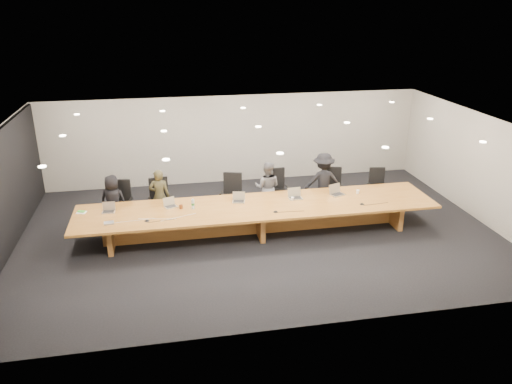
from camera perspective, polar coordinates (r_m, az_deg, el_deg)
The scene contains 29 objects.
ground at distance 12.80m, azimuth 0.25°, elevation -4.65°, with size 12.00×12.00×0.00m, color black.
back_wall at distance 16.02m, azimuth -2.50°, elevation 6.06°, with size 12.00×0.02×2.80m, color beige.
left_wall_panel at distance 12.62m, azimuth -27.25°, elevation -0.75°, with size 0.08×7.84×2.74m, color black.
conference_table at distance 12.58m, azimuth 0.26°, elevation -2.52°, with size 9.00×1.80×0.75m.
chair_far_left at distance 13.60m, azimuth -15.25°, elevation -1.15°, with size 0.59×0.59×1.17m, color black, non-canonical shape.
chair_left at distance 13.45m, azimuth -10.81°, elevation -0.96°, with size 0.61×0.61×1.19m, color black, non-canonical shape.
chair_mid_left at distance 13.53m, azimuth -2.80°, elevation -0.41°, with size 0.62×0.62×1.21m, color black, non-canonical shape.
chair_mid_right at distance 13.90m, azimuth 2.54°, elevation 0.19°, with size 0.61×0.61×1.20m, color black, non-canonical shape.
chair_right at distance 14.29m, azimuth 8.76°, elevation 0.46°, with size 0.59×0.59×1.16m, color black, non-canonical shape.
chair_far_right at distance 14.76m, azimuth 13.78°, elevation 0.59°, with size 0.55×0.55×1.07m, color black, non-canonical shape.
person_a at distance 13.45m, azimuth -16.01°, elevation -0.97°, with size 0.68×0.44×1.39m, color black.
person_b at distance 13.35m, azimuth -10.96°, elevation -0.48°, with size 0.54×0.35×1.47m, color #33301C.
person_c at distance 13.74m, azimuth 1.30°, elevation 0.53°, with size 0.71×0.55×1.46m, color #59595B.
person_d at distance 14.05m, azimuth 7.68°, elevation 1.20°, with size 1.06×0.61×1.64m, color black.
laptop_a at distance 12.58m, azimuth -16.55°, elevation -1.73°, with size 0.30×0.22×0.24m, color tan, non-canonical shape.
laptop_b at distance 12.54m, azimuth -9.74°, elevation -1.21°, with size 0.30×0.22×0.23m, color #C1B693, non-canonical shape.
laptop_c at distance 12.67m, azimuth -2.01°, elevation -0.63°, with size 0.31×0.23×0.25m, color #BBB08F, non-canonical shape.
laptop_d at distance 12.91m, azimuth 4.55°, elevation -0.19°, with size 0.34×0.25×0.27m, color #B8AD8C, non-canonical shape.
laptop_e at distance 13.29m, azimuth 9.32°, elevation 0.23°, with size 0.36×0.26×0.28m, color tan, non-canonical shape.
water_bottle at distance 12.36m, azimuth -7.22°, elevation -1.39°, with size 0.08×0.08×0.24m, color silver.
amber_mug at distance 12.43m, azimuth -8.57°, elevation -1.66°, with size 0.08×0.08×0.11m, color brown.
paper_cup_near at distance 12.82m, azimuth 4.18°, elevation -0.78°, with size 0.08×0.08×0.09m, color white.
paper_cup_far at distance 13.51m, azimuth 11.55°, elevation 0.02°, with size 0.08×0.08×0.10m, color white.
notepad at distance 12.80m, azimuth -19.32°, elevation -2.21°, with size 0.22×0.18×0.01m, color white.
lime_gadget at distance 12.81m, azimuth -19.34°, elevation -2.10°, with size 0.17×0.09×0.03m, color green.
av_box at distance 11.99m, azimuth -16.45°, elevation -3.42°, with size 0.23×0.17×0.03m, color #AEADB2.
mic_left at distance 11.91m, azimuth -12.36°, elevation -3.20°, with size 0.12×0.12×0.03m, color black.
mic_center at distance 12.12m, azimuth 2.26°, elevation -2.24°, with size 0.12×0.12×0.03m, color black.
mic_right at distance 12.84m, azimuth 12.02°, elevation -1.32°, with size 0.12×0.12×0.03m, color black.
Camera 1 is at (-2.22, -11.30, 5.60)m, focal length 35.00 mm.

